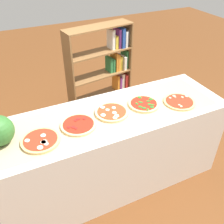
{
  "coord_description": "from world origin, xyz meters",
  "views": [
    {
      "loc": [
        -0.79,
        -1.67,
        2.23
      ],
      "look_at": [
        0.0,
        0.0,
        0.91
      ],
      "focal_mm": 40.55,
      "sensor_mm": 36.0,
      "label": 1
    }
  ],
  "objects_px": {
    "bookshelf": "(109,72)",
    "pizza_mozzarella_2": "(112,112)",
    "pizza_mushroom_4": "(179,102)",
    "pizza_pepperoni_1": "(78,125)",
    "pizza_spinach_3": "(144,104)",
    "pizza_mozzarella_0": "(41,140)"
  },
  "relations": [
    {
      "from": "pizza_mozzarella_0",
      "to": "bookshelf",
      "type": "relative_size",
      "value": 0.23
    },
    {
      "from": "pizza_pepperoni_1",
      "to": "pizza_mushroom_4",
      "type": "height_order",
      "value": "pizza_pepperoni_1"
    },
    {
      "from": "pizza_mozzarella_2",
      "to": "pizza_mushroom_4",
      "type": "xyz_separation_m",
      "value": [
        0.67,
        -0.12,
        -0.0
      ]
    },
    {
      "from": "pizza_mozzarella_2",
      "to": "pizza_spinach_3",
      "type": "xyz_separation_m",
      "value": [
        0.33,
        -0.01,
        -0.0
      ]
    },
    {
      "from": "pizza_spinach_3",
      "to": "bookshelf",
      "type": "xyz_separation_m",
      "value": [
        0.19,
        1.21,
        -0.25
      ]
    },
    {
      "from": "pizza_mozzarella_2",
      "to": "bookshelf",
      "type": "distance_m",
      "value": 1.34
    },
    {
      "from": "pizza_mushroom_4",
      "to": "bookshelf",
      "type": "bearing_deg",
      "value": 96.09
    },
    {
      "from": "pizza_mozzarella_0",
      "to": "pizza_mushroom_4",
      "type": "height_order",
      "value": "pizza_mozzarella_0"
    },
    {
      "from": "pizza_mozzarella_2",
      "to": "bookshelf",
      "type": "relative_size",
      "value": 0.23
    },
    {
      "from": "pizza_mozzarella_0",
      "to": "pizza_pepperoni_1",
      "type": "xyz_separation_m",
      "value": [
        0.33,
        0.06,
        -0.0
      ]
    },
    {
      "from": "pizza_mozzarella_0",
      "to": "pizza_spinach_3",
      "type": "relative_size",
      "value": 1.05
    },
    {
      "from": "pizza_pepperoni_1",
      "to": "pizza_mozzarella_2",
      "type": "relative_size",
      "value": 0.99
    },
    {
      "from": "pizza_pepperoni_1",
      "to": "pizza_mushroom_4",
      "type": "distance_m",
      "value": 1.0
    },
    {
      "from": "pizza_pepperoni_1",
      "to": "pizza_spinach_3",
      "type": "xyz_separation_m",
      "value": [
        0.66,
        0.04,
        0.0
      ]
    },
    {
      "from": "bookshelf",
      "to": "pizza_spinach_3",
      "type": "bearing_deg",
      "value": -98.95
    },
    {
      "from": "pizza_spinach_3",
      "to": "pizza_mozzarella_0",
      "type": "bearing_deg",
      "value": -174.41
    },
    {
      "from": "pizza_mushroom_4",
      "to": "bookshelf",
      "type": "relative_size",
      "value": 0.23
    },
    {
      "from": "pizza_spinach_3",
      "to": "bookshelf",
      "type": "relative_size",
      "value": 0.22
    },
    {
      "from": "pizza_pepperoni_1",
      "to": "pizza_mozzarella_2",
      "type": "distance_m",
      "value": 0.33
    },
    {
      "from": "pizza_mozzarella_2",
      "to": "pizza_mushroom_4",
      "type": "height_order",
      "value": "pizza_mozzarella_2"
    },
    {
      "from": "bookshelf",
      "to": "pizza_mozzarella_2",
      "type": "bearing_deg",
      "value": -113.5
    },
    {
      "from": "pizza_pepperoni_1",
      "to": "pizza_mozzarella_0",
      "type": "bearing_deg",
      "value": -169.53
    }
  ]
}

